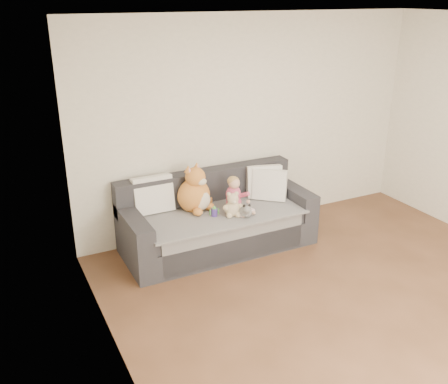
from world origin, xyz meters
name	(u,v)px	position (x,y,z in m)	size (l,w,h in m)	color
room_shell	(369,175)	(0.00, 0.42, 1.30)	(5.00, 5.00, 5.00)	brown
sofa	(217,222)	(-0.70, 2.06, 0.31)	(2.20, 0.94, 0.85)	#28272C
cushion_left	(153,194)	(-1.37, 2.32, 0.68)	(0.46, 0.20, 0.43)	white
cushion_right_back	(264,181)	(-0.01, 2.16, 0.67)	(0.46, 0.31, 0.40)	white
cushion_right_front	(270,185)	(0.00, 2.05, 0.66)	(0.42, 0.40, 0.38)	white
toddler	(235,196)	(-0.51, 1.96, 0.64)	(0.28, 0.40, 0.39)	#CC4873
plush_cat	(195,193)	(-0.93, 2.15, 0.68)	(0.46, 0.46, 0.58)	#C67A2C
teddy_bear	(233,206)	(-0.63, 1.81, 0.59)	(0.23, 0.18, 0.29)	beige
plush_cow	(246,211)	(-0.51, 1.71, 0.55)	(0.15, 0.22, 0.18)	white
sippy_cup	(214,211)	(-0.81, 1.89, 0.54)	(0.11, 0.08, 0.13)	#4B3490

